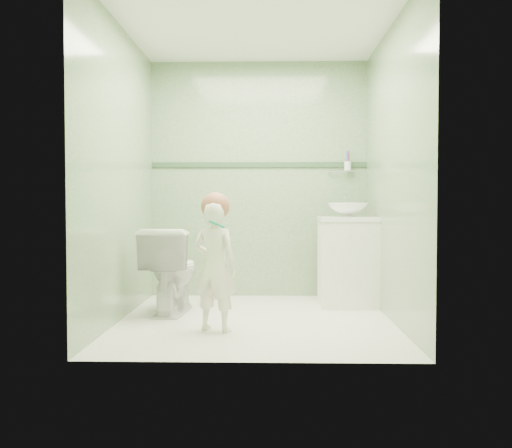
{
  "coord_description": "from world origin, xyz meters",
  "views": [
    {
      "loc": [
        0.12,
        -4.64,
        0.95
      ],
      "look_at": [
        0.0,
        0.15,
        0.78
      ],
      "focal_mm": 40.26,
      "sensor_mm": 36.0,
      "label": 1
    }
  ],
  "objects": [
    {
      "name": "ground",
      "position": [
        0.0,
        0.0,
        0.0
      ],
      "size": [
        2.5,
        2.5,
        0.0
      ],
      "primitive_type": "plane",
      "color": "silver",
      "rests_on": "ground"
    },
    {
      "name": "vanity",
      "position": [
        0.84,
        0.7,
        0.4
      ],
      "size": [
        0.52,
        0.5,
        0.8
      ],
      "primitive_type": "cube",
      "color": "silver",
      "rests_on": "ground"
    },
    {
      "name": "trim_stripe",
      "position": [
        0.0,
        1.24,
        1.35
      ],
      "size": [
        2.2,
        0.02,
        0.05
      ],
      "primitive_type": "cube",
      "color": "#324F34",
      "rests_on": "room_shell"
    },
    {
      "name": "room_shell",
      "position": [
        0.0,
        0.0,
        1.2
      ],
      "size": [
        2.5,
        2.54,
        2.4
      ],
      "color": "gray",
      "rests_on": "ground"
    },
    {
      "name": "toddler",
      "position": [
        -0.29,
        -0.4,
        0.48
      ],
      "size": [
        0.41,
        0.34,
        0.96
      ],
      "primitive_type": "imported",
      "rotation": [
        0.0,
        0.0,
        2.77
      ],
      "color": "white",
      "rests_on": "ground"
    },
    {
      "name": "cup_holder",
      "position": [
        0.89,
        1.18,
        1.33
      ],
      "size": [
        0.26,
        0.07,
        0.21
      ],
      "color": "silver",
      "rests_on": "room_shell"
    },
    {
      "name": "basin",
      "position": [
        0.84,
        0.7,
        0.89
      ],
      "size": [
        0.37,
        0.37,
        0.13
      ],
      "primitive_type": "imported",
      "color": "white",
      "rests_on": "counter"
    },
    {
      "name": "toilet",
      "position": [
        -0.74,
        0.29,
        0.37
      ],
      "size": [
        0.47,
        0.76,
        0.74
      ],
      "primitive_type": "imported",
      "rotation": [
        0.0,
        0.0,
        3.07
      ],
      "color": "white",
      "rests_on": "ground"
    },
    {
      "name": "counter",
      "position": [
        0.84,
        0.7,
        0.81
      ],
      "size": [
        0.54,
        0.52,
        0.04
      ],
      "primitive_type": "cube",
      "color": "white",
      "rests_on": "vanity"
    },
    {
      "name": "faucet",
      "position": [
        0.84,
        0.89,
        0.97
      ],
      "size": [
        0.03,
        0.13,
        0.18
      ],
      "color": "silver",
      "rests_on": "counter"
    },
    {
      "name": "teal_toothbrush",
      "position": [
        -0.27,
        -0.55,
        0.81
      ],
      "size": [
        0.11,
        0.14,
        0.08
      ],
      "color": "#0C815B",
      "rests_on": "toddler"
    },
    {
      "name": "hair_cap",
      "position": [
        -0.29,
        -0.38,
        0.93
      ],
      "size": [
        0.21,
        0.21,
        0.21
      ],
      "primitive_type": "sphere",
      "color": "#A55E45",
      "rests_on": "toddler"
    }
  ]
}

